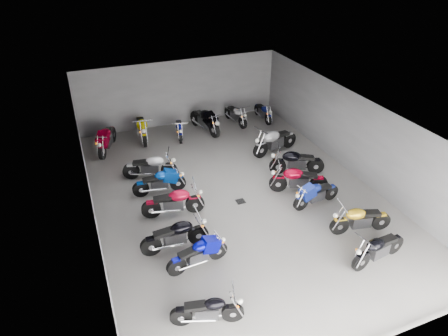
{
  "coord_description": "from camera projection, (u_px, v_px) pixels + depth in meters",
  "views": [
    {
      "loc": [
        -4.93,
        -11.26,
        8.49
      ],
      "look_at": [
        -0.3,
        0.38,
        1.0
      ],
      "focal_mm": 32.0,
      "sensor_mm": 36.0,
      "label": 1
    }
  ],
  "objects": [
    {
      "name": "motorcycle_back_a",
      "position": [
        106.0,
        139.0,
        17.59
      ],
      "size": [
        1.05,
        2.21,
        1.03
      ],
      "rotation": [
        0.0,
        0.0,
        2.74
      ],
      "color": "black",
      "rests_on": "ground"
    },
    {
      "name": "motorcycle_right_a",
      "position": [
        379.0,
        249.0,
        11.65
      ],
      "size": [
        2.04,
        0.5,
        0.9
      ],
      "rotation": [
        0.0,
        0.0,
        1.72
      ],
      "color": "black",
      "rests_on": "ground"
    },
    {
      "name": "motorcycle_right_c",
      "position": [
        316.0,
        194.0,
        14.11
      ],
      "size": [
        1.95,
        0.44,
        0.86
      ],
      "rotation": [
        0.0,
        0.0,
        1.69
      ],
      "color": "black",
      "rests_on": "ground"
    },
    {
      "name": "motorcycle_right_b",
      "position": [
        360.0,
        219.0,
        12.82
      ],
      "size": [
        2.05,
        0.59,
        0.91
      ],
      "rotation": [
        0.0,
        0.0,
        1.37
      ],
      "color": "black",
      "rests_on": "ground"
    },
    {
      "name": "motorcycle_right_e",
      "position": [
        296.0,
        162.0,
        15.92
      ],
      "size": [
        2.11,
        0.93,
        0.97
      ],
      "rotation": [
        0.0,
        0.0,
        1.2
      ],
      "color": "black",
      "rests_on": "ground"
    },
    {
      "name": "motorcycle_left_c",
      "position": [
        176.0,
        235.0,
        12.12
      ],
      "size": [
        2.14,
        0.42,
        0.94
      ],
      "rotation": [
        0.0,
        0.0,
        -1.59
      ],
      "color": "black",
      "rests_on": "ground"
    },
    {
      "name": "motorcycle_back_e",
      "position": [
        236.0,
        114.0,
        20.1
      ],
      "size": [
        0.47,
        2.05,
        0.9
      ],
      "rotation": [
        0.0,
        0.0,
        3.26
      ],
      "color": "black",
      "rests_on": "ground"
    },
    {
      "name": "motorcycle_back_d",
      "position": [
        205.0,
        120.0,
        19.28
      ],
      "size": [
        0.76,
        2.35,
        1.05
      ],
      "rotation": [
        0.0,
        0.0,
        3.39
      ],
      "color": "black",
      "rests_on": "ground"
    },
    {
      "name": "wall_back",
      "position": [
        180.0,
        92.0,
        19.66
      ],
      "size": [
        10.0,
        0.1,
        3.2
      ],
      "primitive_type": "cube",
      "color": "slate",
      "rests_on": "ground"
    },
    {
      "name": "motorcycle_left_a",
      "position": [
        208.0,
        310.0,
        9.82
      ],
      "size": [
        1.81,
        0.66,
        0.82
      ],
      "rotation": [
        0.0,
        0.0,
        -1.87
      ],
      "color": "black",
      "rests_on": "ground"
    },
    {
      "name": "motorcycle_back_c",
      "position": [
        179.0,
        129.0,
        18.76
      ],
      "size": [
        0.54,
        1.83,
        0.81
      ],
      "rotation": [
        0.0,
        0.0,
        2.93
      ],
      "color": "black",
      "rests_on": "ground"
    },
    {
      "name": "motorcycle_back_b",
      "position": [
        142.0,
        128.0,
        18.54
      ],
      "size": [
        0.52,
        2.36,
        1.04
      ],
      "rotation": [
        0.0,
        0.0,
        3.05
      ],
      "color": "black",
      "rests_on": "ground"
    },
    {
      "name": "motorcycle_left_b",
      "position": [
        198.0,
        254.0,
        11.5
      ],
      "size": [
        1.93,
        0.46,
        0.85
      ],
      "rotation": [
        0.0,
        0.0,
        -1.43
      ],
      "color": "black",
      "rests_on": "ground"
    },
    {
      "name": "ceiling",
      "position": [
        237.0,
        114.0,
        13.25
      ],
      "size": [
        10.0,
        14.0,
        0.04
      ],
      "primitive_type": "cube",
      "color": "black",
      "rests_on": "wall_back"
    },
    {
      "name": "motorcycle_left_f",
      "position": [
        150.0,
        167.0,
        15.62
      ],
      "size": [
        2.08,
        0.83,
        0.94
      ],
      "rotation": [
        0.0,
        0.0,
        -1.9
      ],
      "color": "black",
      "rests_on": "ground"
    },
    {
      "name": "motorcycle_right_f",
      "position": [
        275.0,
        141.0,
        17.43
      ],
      "size": [
        2.34,
        0.73,
        1.04
      ],
      "rotation": [
        0.0,
        0.0,
        1.81
      ],
      "color": "black",
      "rests_on": "ground"
    },
    {
      "name": "drain_grate",
      "position": [
        241.0,
        201.0,
        14.5
      ],
      "size": [
        0.32,
        0.32,
        0.01
      ],
      "primitive_type": "cube",
      "color": "black",
      "rests_on": "ground"
    },
    {
      "name": "motorcycle_right_d",
      "position": [
        298.0,
        180.0,
        14.8
      ],
      "size": [
        2.07,
        1.01,
        0.96
      ],
      "rotation": [
        0.0,
        0.0,
        1.16
      ],
      "color": "black",
      "rests_on": "ground"
    },
    {
      "name": "motorcycle_back_f",
      "position": [
        263.0,
        112.0,
        20.5
      ],
      "size": [
        0.39,
        1.91,
        0.84
      ],
      "rotation": [
        0.0,
        0.0,
        3.1
      ],
      "color": "black",
      "rests_on": "ground"
    },
    {
      "name": "wall_left",
      "position": [
        89.0,
        186.0,
        12.5
      ],
      "size": [
        0.1,
        14.0,
        3.2
      ],
      "primitive_type": "cube",
      "color": "slate",
      "rests_on": "ground"
    },
    {
      "name": "wall_right",
      "position": [
        353.0,
        134.0,
        15.67
      ],
      "size": [
        0.1,
        14.0,
        3.2
      ],
      "primitive_type": "cube",
      "color": "slate",
      "rests_on": "ground"
    },
    {
      "name": "motorcycle_left_e",
      "position": [
        160.0,
        182.0,
        14.75
      ],
      "size": [
        2.0,
        0.42,
        0.88
      ],
      "rotation": [
        0.0,
        0.0,
        -1.64
      ],
      "color": "black",
      "rests_on": "ground"
    },
    {
      "name": "ground",
      "position": [
        235.0,
        194.0,
        14.9
      ],
      "size": [
        14.0,
        14.0,
        0.0
      ],
      "primitive_type": "plane",
      "color": "gray",
      "rests_on": "ground"
    },
    {
      "name": "motorcycle_left_d",
      "position": [
        174.0,
        202.0,
        13.59
      ],
      "size": [
        2.16,
        0.56,
        0.95
      ],
      "rotation": [
        0.0,
        0.0,
        -1.74
      ],
      "color": "black",
      "rests_on": "ground"
    }
  ]
}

